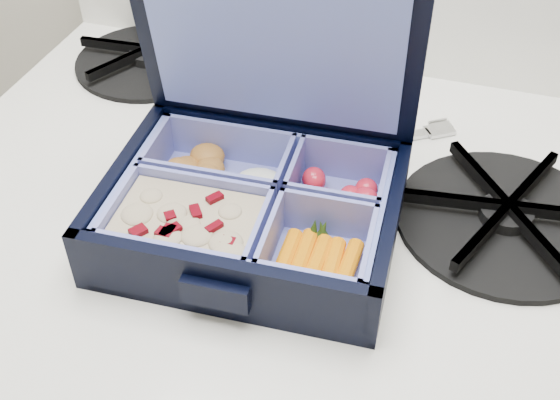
% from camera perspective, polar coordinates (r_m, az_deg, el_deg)
% --- Properties ---
extents(bento_box, '(0.24, 0.19, 0.06)m').
position_cam_1_polar(bento_box, '(0.57, -2.25, -0.81)').
color(bento_box, black).
rests_on(bento_box, stove).
extents(burner_grate, '(0.20, 0.20, 0.03)m').
position_cam_1_polar(burner_grate, '(0.62, 17.95, -0.91)').
color(burner_grate, black).
rests_on(burner_grate, stove).
extents(burner_grate_rear, '(0.17, 0.17, 0.02)m').
position_cam_1_polar(burner_grate_rear, '(0.82, -10.60, 11.45)').
color(burner_grate_rear, black).
rests_on(burner_grate_rear, stove).
extents(fork, '(0.15, 0.11, 0.01)m').
position_cam_1_polar(fork, '(0.68, 6.99, 4.49)').
color(fork, '#BBBBBB').
rests_on(fork, stove).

